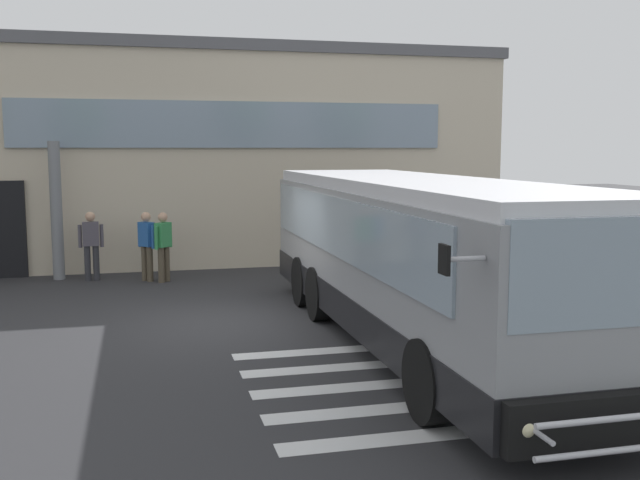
% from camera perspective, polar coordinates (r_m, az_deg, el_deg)
% --- Properties ---
extents(ground_plane, '(80.00, 90.00, 0.02)m').
position_cam_1_polar(ground_plane, '(13.77, -7.25, -6.32)').
color(ground_plane, '#2B2B2D').
rests_on(ground_plane, ground).
extents(bay_paint_stripes, '(4.40, 3.96, 0.01)m').
position_cam_1_polar(bay_paint_stripes, '(10.27, 7.02, -10.94)').
color(bay_paint_stripes, silver).
rests_on(bay_paint_stripes, ground).
extents(terminal_building, '(19.09, 13.80, 6.01)m').
position_cam_1_polar(terminal_building, '(24.86, -12.07, 6.55)').
color(terminal_building, beige).
rests_on(terminal_building, ground).
extents(entry_support_column, '(0.28, 0.28, 3.36)m').
position_cam_1_polar(entry_support_column, '(18.86, -19.83, 2.15)').
color(entry_support_column, slate).
rests_on(entry_support_column, ground).
extents(bus_main_foreground, '(3.04, 10.83, 2.70)m').
position_cam_1_polar(bus_main_foreground, '(11.99, 7.66, -1.79)').
color(bus_main_foreground, gray).
rests_on(bus_main_foreground, ground).
extents(passenger_near_column, '(0.59, 0.38, 1.68)m').
position_cam_1_polar(passenger_near_column, '(18.51, -17.39, -0.07)').
color(passenger_near_column, '#2D2D33').
rests_on(passenger_near_column, ground).
extents(passenger_by_doorway, '(0.40, 0.49, 1.68)m').
position_cam_1_polar(passenger_by_doorway, '(18.06, -13.34, -0.22)').
color(passenger_by_doorway, '#4C4233').
rests_on(passenger_by_doorway, ground).
extents(passenger_at_curb_edge, '(0.43, 0.46, 1.68)m').
position_cam_1_polar(passenger_at_curb_edge, '(17.86, -12.10, -0.27)').
color(passenger_at_curb_edge, '#4C4233').
rests_on(passenger_at_curb_edge, ground).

